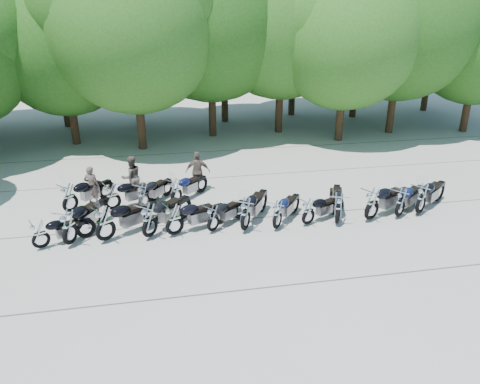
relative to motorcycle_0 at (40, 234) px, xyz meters
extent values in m
plane|color=gray|center=(6.76, -0.49, -0.57)|extent=(90.00, 90.00, 0.00)
cylinder|color=#3A2614|center=(-0.49, 12.35, 1.08)|extent=(0.44, 0.44, 3.31)
sphere|color=#286319|center=(-0.49, 12.35, 4.74)|extent=(7.31, 7.31, 7.31)
cylinder|color=#3A2614|center=(3.19, 10.75, 1.39)|extent=(0.44, 0.44, 3.93)
sphere|color=#357721|center=(3.19, 10.75, 5.75)|extent=(8.70, 8.70, 8.70)
cylinder|color=#3A2614|center=(7.30, 12.60, 1.49)|extent=(0.44, 0.44, 4.13)
sphere|color=#286319|center=(7.30, 12.60, 6.07)|extent=(9.13, 9.13, 9.13)
cylinder|color=#3A2614|center=(11.37, 12.72, 1.47)|extent=(0.44, 0.44, 4.09)
sphere|color=#357721|center=(11.37, 12.72, 6.00)|extent=(9.04, 9.04, 9.04)
cylinder|color=#3A2614|center=(14.31, 10.33, 1.23)|extent=(0.44, 0.44, 3.62)
sphere|color=#357721|center=(14.31, 10.33, 5.24)|extent=(8.00, 8.00, 8.00)
cylinder|color=#3A2614|center=(17.96, 11.29, 1.41)|extent=(0.44, 0.44, 3.98)
sphere|color=#286319|center=(17.96, 11.29, 5.82)|extent=(8.79, 8.79, 8.79)
cylinder|color=#3A2614|center=(22.59, 10.71, 1.13)|extent=(0.44, 0.44, 3.41)
sphere|color=#286319|center=(22.59, 10.71, 4.90)|extent=(7.53, 7.53, 7.53)
cylinder|color=#3A2614|center=(-1.53, 16.48, 1.19)|extent=(0.44, 0.44, 3.52)
sphere|color=#357721|center=(-1.53, 16.48, 5.09)|extent=(7.78, 7.78, 7.78)
cylinder|color=#3A2614|center=(3.00, 15.94, 1.14)|extent=(0.44, 0.44, 3.42)
sphere|color=#286319|center=(3.00, 15.94, 4.93)|extent=(7.56, 7.56, 7.56)
cylinder|color=#3A2614|center=(8.56, 15.98, 1.21)|extent=(0.44, 0.44, 3.56)
sphere|color=#286319|center=(8.56, 15.98, 5.16)|extent=(7.88, 7.88, 7.88)
cylinder|color=#3A2614|center=(13.45, 16.99, 1.30)|extent=(0.44, 0.44, 3.76)
sphere|color=#286319|center=(13.45, 16.99, 5.47)|extent=(8.31, 8.31, 8.31)
cylinder|color=#3A2614|center=(17.44, 15.61, 1.24)|extent=(0.44, 0.44, 3.63)
sphere|color=#357721|center=(17.44, 15.61, 5.26)|extent=(8.02, 8.02, 8.02)
cylinder|color=#3A2614|center=(23.37, 16.53, 1.61)|extent=(0.44, 0.44, 4.37)
sphere|color=#286319|center=(23.37, 16.53, 6.46)|extent=(9.67, 9.67, 9.67)
imported|color=brown|center=(1.29, 3.45, 0.23)|extent=(0.66, 0.52, 1.60)
imported|color=brown|center=(2.82, 3.89, 0.31)|extent=(1.06, 0.96, 1.77)
imported|color=brown|center=(5.53, 4.09, 0.30)|extent=(1.07, 0.57, 1.74)
camera|label=1|loc=(3.86, -14.36, 7.01)|focal=35.00mm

